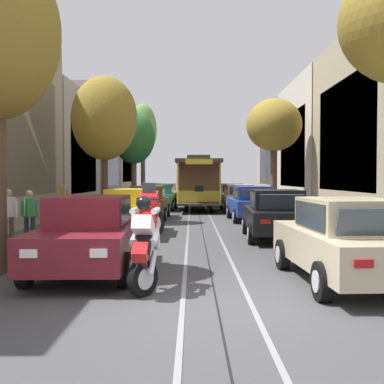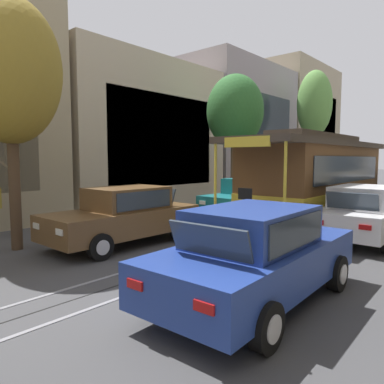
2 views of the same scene
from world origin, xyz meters
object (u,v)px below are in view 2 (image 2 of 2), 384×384
parked_car_teal_fourth_left (249,198)px  cable_car_trolley (315,178)px  parked_car_beige_fifth_left (312,188)px  parked_car_white_fourth_right (365,213)px  parked_car_brown_mid_left (124,216)px  parked_car_blue_mid_right (256,254)px  street_tree_kerb_left_second (9,72)px  street_tree_kerb_left_mid (235,112)px  street_tree_kerb_left_fourth (314,106)px

parked_car_teal_fourth_left → cable_car_trolley: bearing=19.0°
parked_car_beige_fifth_left → parked_car_white_fourth_right: 8.83m
parked_car_brown_mid_left → parked_car_beige_fifth_left: same height
parked_car_blue_mid_right → parked_car_teal_fourth_left: bearing=122.7°
street_tree_kerb_left_second → street_tree_kerb_left_mid: (0.06, 9.87, -0.04)m
parked_car_blue_mid_right → street_tree_kerb_left_second: size_ratio=0.69×
street_tree_kerb_left_mid → parked_car_blue_mid_right: bearing=-53.7°
parked_car_beige_fifth_left → street_tree_kerb_left_fourth: 7.73m
parked_car_white_fourth_right → street_tree_kerb_left_mid: bearing=156.9°
street_tree_kerb_left_fourth → cable_car_trolley: size_ratio=0.91×
street_tree_kerb_left_fourth → parked_car_white_fourth_right: bearing=-61.7°
parked_car_brown_mid_left → street_tree_kerb_left_mid: size_ratio=0.71×
parked_car_beige_fifth_left → street_tree_kerb_left_fourth: street_tree_kerb_left_fourth is taller
street_tree_kerb_left_mid → cable_car_trolley: street_tree_kerb_left_mid is taller
parked_car_beige_fifth_left → cable_car_trolley: bearing=-66.4°
parked_car_teal_fourth_left → street_tree_kerb_left_mid: street_tree_kerb_left_mid is taller
parked_car_blue_mid_right → parked_car_brown_mid_left: bearing=166.9°
parked_car_white_fourth_right → street_tree_kerb_left_second: bearing=-132.4°
parked_car_teal_fourth_left → parked_car_white_fourth_right: 4.88m
parked_car_beige_fifth_left → street_tree_kerb_left_second: street_tree_kerb_left_second is taller
street_tree_kerb_left_mid → street_tree_kerb_left_fourth: size_ratio=0.75×
parked_car_brown_mid_left → street_tree_kerb_left_fourth: street_tree_kerb_left_fourth is taller
street_tree_kerb_left_fourth → street_tree_kerb_left_mid: bearing=-87.4°
street_tree_kerb_left_mid → street_tree_kerb_left_fourth: (-0.45, 10.07, 1.46)m
street_tree_kerb_left_fourth → cable_car_trolley: street_tree_kerb_left_fourth is taller
parked_car_teal_fourth_left → cable_car_trolley: (2.37, 0.82, 0.86)m
parked_car_blue_mid_right → street_tree_kerb_left_mid: size_ratio=0.71×
parked_car_teal_fourth_left → parked_car_blue_mid_right: bearing=-57.3°
street_tree_kerb_left_mid → cable_car_trolley: bearing=-8.9°
cable_car_trolley → street_tree_kerb_left_mid: bearing=171.1°
parked_car_beige_fifth_left → parked_car_blue_mid_right: bearing=-70.9°
parked_car_beige_fifth_left → street_tree_kerb_left_mid: street_tree_kerb_left_mid is taller
parked_car_white_fourth_right → street_tree_kerb_left_fourth: bearing=118.3°
parked_car_brown_mid_left → parked_car_blue_mid_right: size_ratio=1.00×
street_tree_kerb_left_mid → cable_car_trolley: 5.02m
parked_car_teal_fourth_left → cable_car_trolley: 2.65m
street_tree_kerb_left_fourth → cable_car_trolley: bearing=-66.9°
parked_car_beige_fifth_left → cable_car_trolley: cable_car_trolley is taller
parked_car_brown_mid_left → parked_car_white_fourth_right: bearing=45.4°
parked_car_teal_fourth_left → parked_car_white_fourth_right: same height
parked_car_brown_mid_left → parked_car_beige_fifth_left: (0.16, 12.39, 0.00)m
street_tree_kerb_left_fourth → parked_car_brown_mid_left: bearing=-83.4°
parked_car_blue_mid_right → street_tree_kerb_left_second: 7.58m
parked_car_brown_mid_left → parked_car_teal_fourth_left: (0.14, 6.20, 0.00)m
cable_car_trolley → parked_car_blue_mid_right: bearing=-74.0°
parked_car_teal_fourth_left → street_tree_kerb_left_second: 9.37m
parked_car_beige_fifth_left → parked_car_white_fourth_right: size_ratio=1.00×
parked_car_beige_fifth_left → parked_car_blue_mid_right: size_ratio=0.99×
parked_car_white_fourth_right → street_tree_kerb_left_fourth: 15.44m
parked_car_white_fourth_right → street_tree_kerb_left_mid: 7.92m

